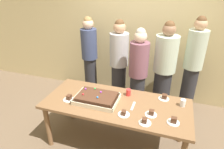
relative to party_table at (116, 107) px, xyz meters
The scene contains 18 objects.
ground_plane 0.66m from the party_table, ahead, with size 12.00×12.00×0.00m, color brown.
interior_back_panel 1.81m from the party_table, 90.00° to the left, with size 8.00×0.12×3.00m, color #CCB784.
party_table is the anchor object (origin of this frame).
sheet_cake 0.31m from the party_table, behind, with size 0.60×0.42×0.12m.
plated_slice_near_left 0.80m from the party_table, 13.87° to the right, with size 0.15×0.15×0.08m.
plated_slice_near_right 0.53m from the party_table, 13.65° to the right, with size 0.15×0.15×0.07m.
plated_slice_far_left 0.55m from the party_table, 33.89° to the right, with size 0.15×0.15×0.07m.
plated_slice_far_right 0.68m from the party_table, 167.60° to the right, with size 0.15×0.15×0.08m.
plated_slice_center_front 0.70m from the party_table, 26.09° to the left, with size 0.15×0.15×0.07m.
plated_slice_center_back 0.30m from the party_table, 53.27° to the right, with size 0.15×0.15×0.07m.
drink_cup_nearest 0.30m from the party_table, 64.63° to the left, with size 0.07×0.07×0.10m, color red.
drink_cup_middle 0.91m from the party_table, 13.41° to the left, with size 0.07×0.07×0.10m, color white.
cake_server_utensil 0.26m from the party_table, ahead, with size 0.03×0.20×0.01m, color silver.
person_serving_front 1.18m from the party_table, 61.84° to the left, with size 0.38×0.38×1.71m.
person_green_shirt_behind 1.16m from the party_table, 104.68° to the left, with size 0.35×0.35×1.67m.
person_striped_tie_right 1.46m from the party_table, 128.49° to the left, with size 0.31×0.31×1.68m.
person_far_right_suit 1.56m from the party_table, 49.36° to the left, with size 0.32×0.32×1.79m.
person_left_edge_reaching 0.85m from the party_table, 80.49° to the left, with size 0.32×0.32×1.62m.
Camera 1 is at (0.66, -2.17, 2.29)m, focal length 31.39 mm.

